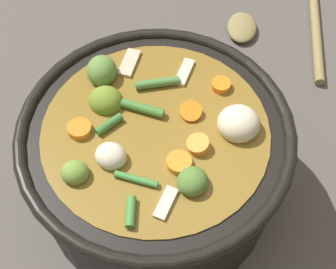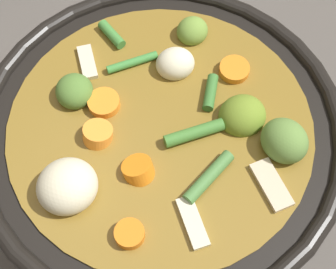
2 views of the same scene
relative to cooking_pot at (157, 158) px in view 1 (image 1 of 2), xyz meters
The scene contains 3 objects.
ground_plane 0.08m from the cooking_pot, 116.07° to the right, with size 1.10×1.10×0.00m, color #514C47.
cooking_pot is the anchor object (origin of this frame).
wooden_spoon 0.37m from the cooking_pot, 26.11° to the left, with size 0.22×0.22×0.02m.
Camera 1 is at (-0.14, -0.27, 0.59)m, focal length 49.95 mm.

